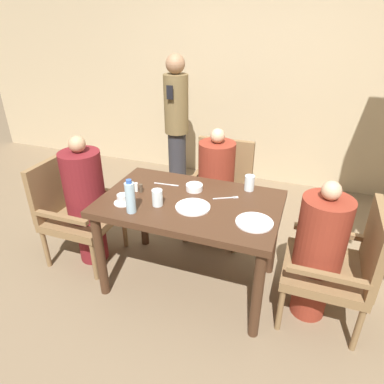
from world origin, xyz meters
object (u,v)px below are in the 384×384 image
object	(u,v)px
water_bottle	(130,197)
glass_tall_near	(157,198)
diner_in_far_chair	(216,185)
glass_tall_mid	(249,183)
plate_main_right	(254,222)
teacup_with_saucer	(123,200)
diner_in_left_chair	(86,200)
standing_host	(177,123)
chair_far_side	(220,186)
chair_right_side	(340,263)
plate_main_left	(193,207)
chair_left_side	(73,208)
diner_in_right_chair	(319,251)
bowl_small	(194,187)

from	to	relation	value
water_bottle	glass_tall_near	distance (m)	0.20
diner_in_far_chair	glass_tall_mid	world-z (taller)	diner_in_far_chair
plate_main_right	diner_in_far_chair	bearing A→B (deg)	121.14
plate_main_right	glass_tall_near	distance (m)	0.68
teacup_with_saucer	glass_tall_near	distance (m)	0.25
plate_main_right	glass_tall_mid	size ratio (longest dim) A/B	2.06
plate_main_right	teacup_with_saucer	bearing A→B (deg)	-176.31
diner_in_left_chair	teacup_with_saucer	xyz separation A→B (m)	(0.48, -0.20, 0.20)
standing_host	glass_tall_mid	world-z (taller)	standing_host
standing_host	glass_tall_mid	bearing A→B (deg)	-47.15
chair_far_side	chair_right_side	bearing A→B (deg)	-37.75
chair_right_side	plate_main_left	distance (m)	1.04
plate_main_left	plate_main_right	distance (m)	0.44
chair_left_side	plate_main_left	size ratio (longest dim) A/B	3.70
diner_in_right_chair	teacup_with_saucer	world-z (taller)	diner_in_right_chair
diner_in_right_chair	water_bottle	distance (m)	1.30
plate_main_left	teacup_with_saucer	bearing A→B (deg)	-167.34
plate_main_left	glass_tall_near	world-z (taller)	glass_tall_near
plate_main_left	diner_in_right_chair	bearing A→B (deg)	5.83
chair_far_side	glass_tall_near	size ratio (longest dim) A/B	7.60
diner_in_far_chair	teacup_with_saucer	bearing A→B (deg)	-116.43
diner_in_left_chair	bowl_small	distance (m)	0.92
diner_in_far_chair	bowl_small	bearing A→B (deg)	-93.09
diner_in_right_chair	bowl_small	world-z (taller)	diner_in_right_chair
chair_left_side	glass_tall_mid	distance (m)	1.49
plate_main_left	plate_main_right	bearing A→B (deg)	-6.48
diner_in_left_chair	glass_tall_mid	bearing A→B (deg)	13.77
plate_main_left	glass_tall_mid	size ratio (longest dim) A/B	2.06
diner_in_right_chair	glass_tall_mid	world-z (taller)	diner_in_right_chair
diner_in_right_chair	plate_main_left	size ratio (longest dim) A/B	4.35
diner_in_far_chair	water_bottle	xyz separation A→B (m)	(-0.32, -0.95, 0.30)
glass_tall_near	diner_in_right_chair	bearing A→B (deg)	7.08
diner_in_right_chair	glass_tall_mid	size ratio (longest dim) A/B	8.95
chair_far_side	plate_main_right	xyz separation A→B (m)	(0.49, -0.95, 0.28)
diner_in_left_chair	diner_in_right_chair	xyz separation A→B (m)	(1.82, 0.00, -0.04)
bowl_small	glass_tall_mid	distance (m)	0.42
plate_main_right	teacup_with_saucer	world-z (taller)	teacup_with_saucer
diner_in_far_chair	diner_in_right_chair	world-z (taller)	diner_in_far_chair
teacup_with_saucer	water_bottle	bearing A→B (deg)	-36.49
glass_tall_near	diner_in_left_chair	bearing A→B (deg)	169.24
diner_in_left_chair	standing_host	distance (m)	1.50
chair_right_side	glass_tall_mid	size ratio (longest dim) A/B	7.60
diner_in_right_chair	bowl_small	xyz separation A→B (m)	(-0.94, 0.17, 0.23)
diner_in_far_chair	diner_in_right_chair	distance (m)	1.13
diner_in_right_chair	diner_in_left_chair	bearing A→B (deg)	-180.00
diner_in_right_chair	teacup_with_saucer	distance (m)	1.38
glass_tall_near	plate_main_left	bearing A→B (deg)	11.38
chair_right_side	standing_host	size ratio (longest dim) A/B	0.57
diner_in_left_chair	water_bottle	size ratio (longest dim) A/B	4.71
water_bottle	glass_tall_near	xyz separation A→B (m)	(0.13, 0.14, -0.05)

